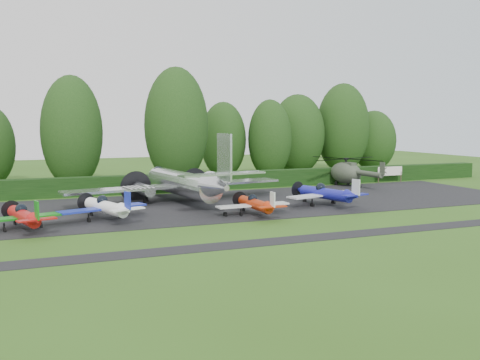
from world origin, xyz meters
name	(u,v)px	position (x,y,z in m)	size (l,w,h in m)	color
ground	(218,227)	(0.00, 0.00, 0.00)	(160.00, 160.00, 0.00)	#315417
apron	(182,207)	(0.00, 10.00, 0.00)	(70.00, 18.00, 0.01)	black
taxiway_verge	(250,244)	(0.00, -6.00, 0.00)	(70.00, 2.00, 0.00)	black
hedgerow	(155,192)	(0.00, 21.00, 0.00)	(90.00, 1.60, 2.00)	black
transport_plane	(183,183)	(0.61, 11.76, 1.98)	(22.14, 16.97, 7.09)	silver
light_plane_red	(24,216)	(-13.46, 3.77, 1.09)	(6.84, 7.19, 2.63)	#AD110F
light_plane_white	(106,207)	(-7.45, 5.47, 1.14)	(7.16, 7.52, 2.75)	white
light_plane_orange	(255,204)	(4.38, 3.21, 1.01)	(6.34, 6.67, 2.44)	#BA2B0A
light_plane_blue	(325,193)	(12.49, 5.57, 1.20)	(7.50, 7.88, 2.88)	#181A92
helicopter	(346,171)	(23.00, 18.30, 1.83)	(10.57, 12.38, 3.41)	#374031
sign_board	(390,172)	(30.21, 19.24, 1.39)	(3.65, 0.14, 2.05)	#3F3326
tree_0	(223,140)	(12.29, 32.57, 5.25)	(6.36, 6.36, 10.53)	black
tree_2	(72,132)	(-8.06, 28.34, 6.59)	(7.08, 7.08, 13.21)	black
tree_5	(373,141)	(38.37, 34.23, 4.77)	(7.14, 7.14, 9.55)	black
tree_6	(297,134)	(24.26, 33.39, 5.90)	(8.05, 8.05, 11.82)	black
tree_8	(343,128)	(32.01, 33.34, 6.79)	(8.07, 8.07, 13.61)	black
tree_9	(176,126)	(4.28, 27.56, 7.25)	(7.89, 7.89, 14.52)	black
tree_10	(270,139)	(18.15, 29.97, 5.41)	(6.03, 6.03, 10.85)	black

